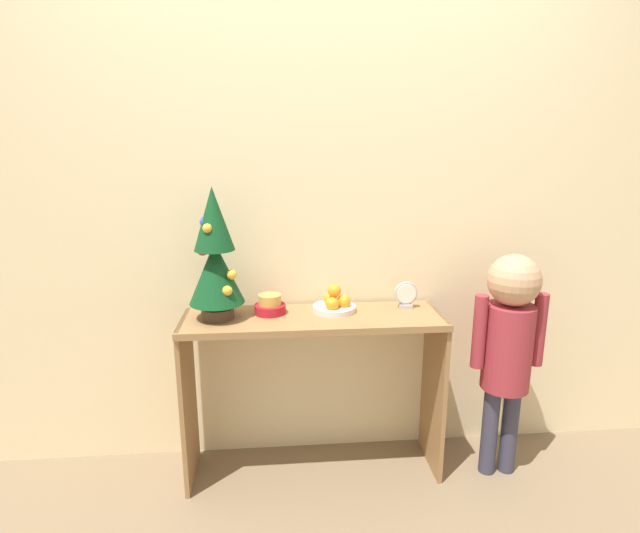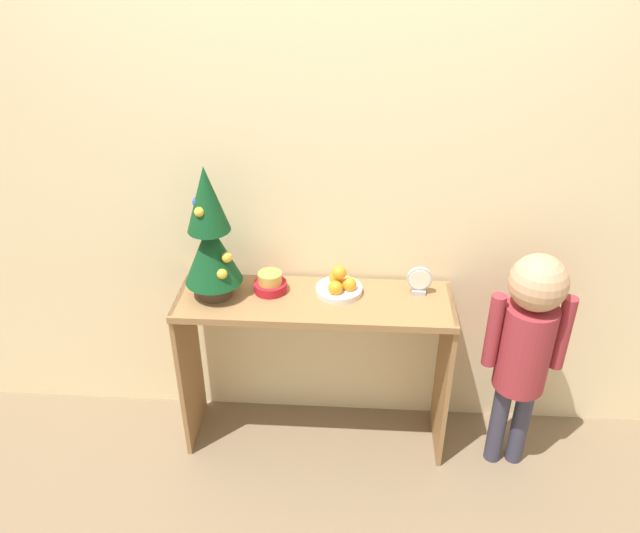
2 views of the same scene
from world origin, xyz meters
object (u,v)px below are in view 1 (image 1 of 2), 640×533
fruit_bowl (335,304)px  desk_clock (406,295)px  singing_bowl (270,305)px  mini_tree (215,257)px  child_figure (509,337)px

fruit_bowl → desk_clock: bearing=2.1°
singing_bowl → desk_clock: desk_clock is taller
mini_tree → fruit_bowl: size_ratio=2.91×
mini_tree → child_figure: (1.29, -0.09, -0.37)m
child_figure → desk_clock: bearing=160.2°
mini_tree → fruit_bowl: 0.58m
fruit_bowl → child_figure: child_figure is taller
desk_clock → child_figure: 0.49m
child_figure → fruit_bowl: bearing=169.4°
singing_bowl → mini_tree: bearing=-168.9°
mini_tree → desk_clock: (0.86, 0.06, -0.22)m
desk_clock → child_figure: size_ratio=0.12×
mini_tree → fruit_bowl: bearing=5.5°
mini_tree → child_figure: bearing=-4.2°
fruit_bowl → singing_bowl: bearing=-178.9°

